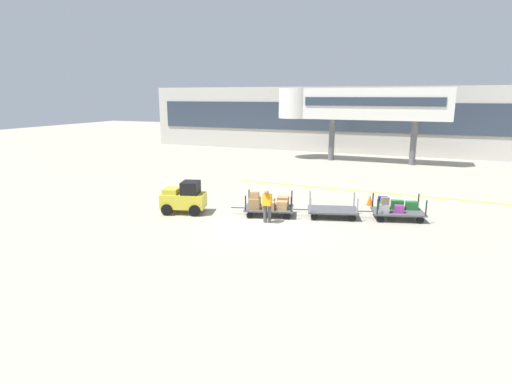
{
  "coord_description": "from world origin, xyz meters",
  "views": [
    {
      "loc": [
        6.53,
        -16.81,
        5.65
      ],
      "look_at": [
        -0.61,
        0.59,
        1.3
      ],
      "focal_mm": 29.44,
      "sensor_mm": 36.0,
      "label": 1
    }
  ],
  "objects_px": {
    "baggage_tug": "(184,198)",
    "baggage_handler": "(267,204)",
    "baggage_cart_middle": "(332,210)",
    "baggage_cart_tail": "(396,208)",
    "baggage_cart_lead": "(268,204)",
    "safety_cone_near": "(370,200)"
  },
  "relations": [
    {
      "from": "baggage_tug",
      "to": "baggage_handler",
      "type": "bearing_deg",
      "value": -0.26
    },
    {
      "from": "baggage_cart_middle",
      "to": "baggage_cart_tail",
      "type": "distance_m",
      "value": 2.92
    },
    {
      "from": "baggage_handler",
      "to": "baggage_cart_tail",
      "type": "bearing_deg",
      "value": 28.29
    },
    {
      "from": "baggage_cart_lead",
      "to": "baggage_handler",
      "type": "distance_m",
      "value": 1.24
    },
    {
      "from": "baggage_cart_lead",
      "to": "baggage_cart_middle",
      "type": "distance_m",
      "value": 3.05
    },
    {
      "from": "baggage_cart_middle",
      "to": "safety_cone_near",
      "type": "distance_m",
      "value": 3.25
    },
    {
      "from": "baggage_tug",
      "to": "baggage_handler",
      "type": "distance_m",
      "value": 4.33
    },
    {
      "from": "baggage_cart_lead",
      "to": "baggage_cart_tail",
      "type": "distance_m",
      "value": 5.95
    },
    {
      "from": "baggage_cart_middle",
      "to": "baggage_tug",
      "type": "bearing_deg",
      "value": -163.86
    },
    {
      "from": "baggage_cart_tail",
      "to": "safety_cone_near",
      "type": "relative_size",
      "value": 5.61
    },
    {
      "from": "baggage_cart_lead",
      "to": "baggage_cart_middle",
      "type": "relative_size",
      "value": 1.0
    },
    {
      "from": "safety_cone_near",
      "to": "baggage_cart_lead",
      "type": "bearing_deg",
      "value": -138.09
    },
    {
      "from": "baggage_cart_lead",
      "to": "baggage_tug",
      "type": "bearing_deg",
      "value": -164.17
    },
    {
      "from": "baggage_cart_middle",
      "to": "baggage_cart_lead",
      "type": "bearing_deg",
      "value": -163.43
    },
    {
      "from": "baggage_tug",
      "to": "baggage_cart_lead",
      "type": "distance_m",
      "value": 4.12
    },
    {
      "from": "baggage_tug",
      "to": "safety_cone_near",
      "type": "bearing_deg",
      "value": 31.04
    },
    {
      "from": "baggage_cart_lead",
      "to": "baggage_cart_middle",
      "type": "bearing_deg",
      "value": 16.57
    },
    {
      "from": "baggage_handler",
      "to": "baggage_tug",
      "type": "bearing_deg",
      "value": 179.74
    },
    {
      "from": "baggage_tug",
      "to": "safety_cone_near",
      "type": "xyz_separation_m",
      "value": [
        8.22,
        4.95,
        -0.48
      ]
    },
    {
      "from": "baggage_cart_middle",
      "to": "safety_cone_near",
      "type": "bearing_deg",
      "value": 65.49
    },
    {
      "from": "baggage_cart_lead",
      "to": "baggage_handler",
      "type": "relative_size",
      "value": 1.97
    },
    {
      "from": "safety_cone_near",
      "to": "baggage_tug",
      "type": "bearing_deg",
      "value": -148.96
    }
  ]
}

